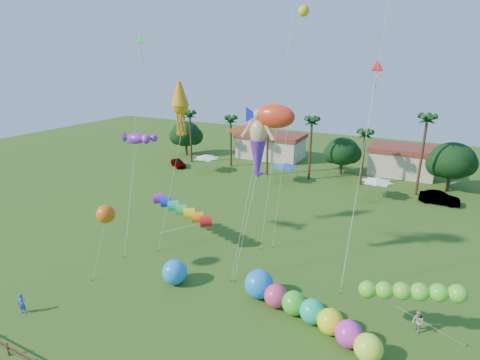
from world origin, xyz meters
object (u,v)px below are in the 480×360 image
at_px(caterpillar_inflatable, 302,308).
at_px(blue_ball, 175,272).
at_px(car_a, 178,163).
at_px(spectator_a, 22,304).
at_px(spectator_b, 418,322).
at_px(car_b, 439,198).

distance_m(caterpillar_inflatable, blue_ball, 11.44).
relative_size(car_a, spectator_a, 2.53).
height_order(spectator_b, blue_ball, blue_ball).
distance_m(car_a, spectator_a, 41.40).
bearing_deg(car_b, blue_ball, 148.34).
relative_size(caterpillar_inflatable, blue_ball, 5.28).
height_order(car_b, spectator_a, spectator_a).
xyz_separation_m(caterpillar_inflatable, blue_ball, (-11.43, -0.50, 0.09)).
relative_size(spectator_b, blue_ball, 0.80).
xyz_separation_m(car_a, car_b, (42.25, 1.52, 0.10)).
distance_m(car_b, blue_ball, 37.66).
distance_m(car_a, blue_ball, 37.36).
height_order(car_a, spectator_a, spectator_a).
relative_size(car_b, caterpillar_inflatable, 0.43).
xyz_separation_m(car_a, caterpillar_inflatable, (33.40, -29.71, 0.28)).
xyz_separation_m(car_b, caterpillar_inflatable, (-8.85, -31.23, 0.18)).
bearing_deg(blue_ball, car_b, 57.42).
relative_size(car_a, car_b, 0.85).
bearing_deg(car_a, spectator_a, -126.94).
xyz_separation_m(spectator_a, caterpillar_inflatable, (19.37, 9.24, 0.17)).
height_order(car_a, blue_ball, blue_ball).
bearing_deg(caterpillar_inflatable, car_a, 155.25).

